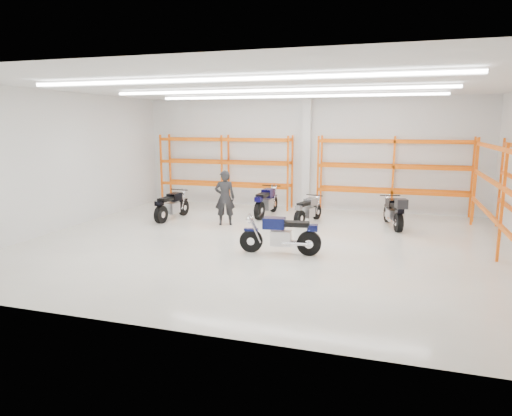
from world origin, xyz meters
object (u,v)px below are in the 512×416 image
(standing_man, at_px, (225,198))
(motorcycle_main, at_px, (284,235))
(structural_column, at_px, (307,154))
(motorcycle_back_a, at_px, (171,206))
(motorcycle_back_b, at_px, (266,203))
(motorcycle_back_d, at_px, (394,213))
(motorcycle_back_c, at_px, (307,211))

(standing_man, bearing_deg, motorcycle_main, 113.61)
(motorcycle_main, height_order, structural_column, structural_column)
(motorcycle_back_a, height_order, structural_column, structural_column)
(motorcycle_back_b, xyz_separation_m, motorcycle_back_d, (4.68, -0.69, 0.02))
(motorcycle_back_b, xyz_separation_m, standing_man, (-0.93, -1.87, 0.43))
(motorcycle_back_c, distance_m, structural_column, 3.33)
(motorcycle_back_c, xyz_separation_m, structural_column, (-0.59, 2.73, 1.81))
(motorcycle_back_a, distance_m, motorcycle_back_d, 7.85)
(motorcycle_back_d, height_order, structural_column, structural_column)
(standing_man, height_order, structural_column, structural_column)
(motorcycle_main, distance_m, motorcycle_back_b, 5.13)
(motorcycle_back_a, distance_m, motorcycle_back_c, 4.94)
(motorcycle_back_a, xyz_separation_m, motorcycle_back_c, (4.86, 0.90, -0.05))
(motorcycle_back_b, distance_m, standing_man, 2.14)
(motorcycle_back_c, bearing_deg, motorcycle_back_b, 156.21)
(standing_man, bearing_deg, motorcycle_back_d, 171.57)
(structural_column, bearing_deg, motorcycle_main, -83.91)
(motorcycle_back_b, relative_size, structural_column, 0.50)
(motorcycle_back_d, bearing_deg, standing_man, -168.07)
(motorcycle_back_b, relative_size, motorcycle_back_d, 1.05)
(standing_man, bearing_deg, motorcycle_back_b, -136.78)
(motorcycle_main, distance_m, motorcycle_back_c, 4.01)
(motorcycle_main, xyz_separation_m, structural_column, (-0.72, 6.74, 1.74))
(motorcycle_main, height_order, standing_man, standing_man)
(structural_column, bearing_deg, motorcycle_back_c, -77.80)
(motorcycle_back_c, xyz_separation_m, motorcycle_back_d, (2.93, 0.08, 0.09))
(motorcycle_back_d, xyz_separation_m, standing_man, (-5.61, -1.18, 0.41))
(motorcycle_back_b, relative_size, motorcycle_back_c, 1.20)
(motorcycle_main, xyz_separation_m, standing_man, (-2.80, 2.91, 0.44))
(motorcycle_back_c, height_order, structural_column, structural_column)
(motorcycle_main, bearing_deg, motorcycle_back_a, 148.04)
(motorcycle_main, xyz_separation_m, motorcycle_back_d, (2.80, 4.09, 0.02))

